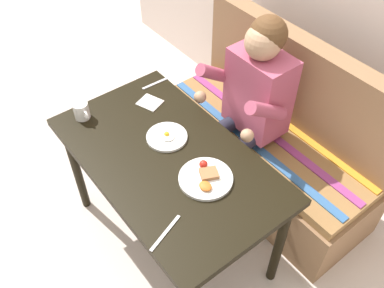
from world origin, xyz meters
name	(u,v)px	position (x,y,z in m)	size (l,w,h in m)	color
ground_plane	(172,237)	(0.00, 0.00, 0.00)	(8.00, 8.00, 0.00)	beige
table	(168,168)	(0.00, 0.00, 0.65)	(1.20, 0.70, 0.73)	black
couch	(270,144)	(0.00, 0.76, 0.33)	(1.44, 0.56, 1.00)	#896343
person	(249,100)	(-0.06, 0.59, 0.74)	(0.45, 0.61, 1.21)	#AE4964
plate_breakfast	(206,178)	(0.22, 0.06, 0.74)	(0.25, 0.25, 0.05)	white
plate_eggs	(167,137)	(-0.10, 0.07, 0.74)	(0.21, 0.21, 0.04)	white
coffee_mug	(82,110)	(-0.50, -0.19, 0.78)	(0.12, 0.08, 0.09)	white
napkin	(150,103)	(-0.38, 0.15, 0.73)	(0.12, 0.10, 0.01)	silver
fork	(155,83)	(-0.50, 0.27, 0.73)	(0.01, 0.17, 0.01)	silver
knife	(165,233)	(0.34, -0.25, 0.73)	(0.01, 0.20, 0.01)	silver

